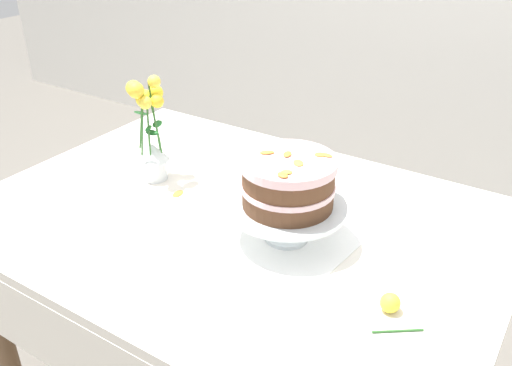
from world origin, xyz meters
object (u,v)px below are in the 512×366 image
Objects in this scene: layer_cake at (288,182)px; fallen_rose at (390,304)px; flower_vase at (150,134)px; dining_table at (232,245)px; cake_stand at (287,210)px.

fallen_rose is at bearing -20.09° from layer_cake.
flower_vase is 3.08× the size of fallen_rose.
fallen_rose is at bearing -14.05° from dining_table.
cake_stand is 0.08m from layer_cake.
flower_vase is 0.84m from fallen_rose.
layer_cake is 2.21× the size of fallen_rose.
dining_table is at bearing -10.42° from flower_vase.
cake_stand is 2.80× the size of fallen_rose.
dining_table is at bearing 177.73° from cake_stand.
fallen_rose is (0.31, -0.11, -0.06)m from cake_stand.
flower_vase reaches higher than cake_stand.
dining_table is 4.83× the size of cake_stand.
cake_stand is at bearing 151.28° from layer_cake.
flower_vase is at bearing 172.34° from layer_cake.
fallen_rose is at bearing -12.60° from flower_vase.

